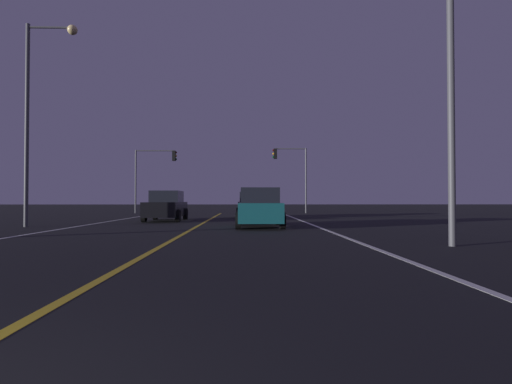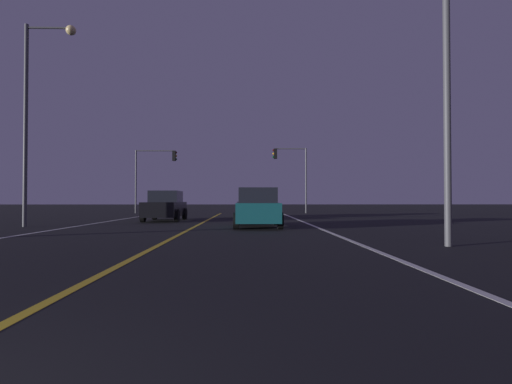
{
  "view_description": "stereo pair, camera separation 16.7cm",
  "coord_description": "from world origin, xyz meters",
  "px_view_note": "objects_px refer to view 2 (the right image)",
  "views": [
    {
      "loc": [
        2.17,
        -1.3,
        1.2
      ],
      "look_at": [
        3.07,
        33.46,
        1.86
      ],
      "focal_mm": 28.26,
      "sensor_mm": 36.0,
      "label": 1
    },
    {
      "loc": [
        2.33,
        -1.3,
        1.2
      ],
      "look_at": [
        3.07,
        33.46,
        1.86
      ],
      "focal_mm": 28.26,
      "sensor_mm": 36.0,
      "label": 2
    }
  ],
  "objects_px": {
    "car_ahead_far": "(251,205)",
    "car_lead_same_lane": "(257,208)",
    "street_lamp_right_near": "(420,62)",
    "traffic_light_near_right": "(290,165)",
    "street_lamp_left_mid": "(37,100)",
    "traffic_light_near_left": "(156,166)",
    "car_oncoming": "(165,206)"
  },
  "relations": [
    {
      "from": "street_lamp_left_mid",
      "to": "traffic_light_near_left",
      "type": "bearing_deg",
      "value": 86.2
    },
    {
      "from": "car_lead_same_lane",
      "to": "traffic_light_near_right",
      "type": "distance_m",
      "value": 18.87
    },
    {
      "from": "car_ahead_far",
      "to": "car_oncoming",
      "type": "xyz_separation_m",
      "value": [
        -4.93,
        -3.93,
        0.0
      ]
    },
    {
      "from": "car_ahead_far",
      "to": "street_lamp_right_near",
      "type": "bearing_deg",
      "value": -165.85
    },
    {
      "from": "car_ahead_far",
      "to": "traffic_light_near_right",
      "type": "bearing_deg",
      "value": -21.95
    },
    {
      "from": "car_lead_same_lane",
      "to": "traffic_light_near_left",
      "type": "xyz_separation_m",
      "value": [
        -8.6,
        18.23,
        3.35
      ]
    },
    {
      "from": "street_lamp_right_near",
      "to": "car_ahead_far",
      "type": "bearing_deg",
      "value": -75.85
    },
    {
      "from": "car_lead_same_lane",
      "to": "car_oncoming",
      "type": "height_order",
      "value": "same"
    },
    {
      "from": "car_ahead_far",
      "to": "car_oncoming",
      "type": "relative_size",
      "value": 1.0
    },
    {
      "from": "car_ahead_far",
      "to": "car_lead_same_lane",
      "type": "bearing_deg",
      "value": -178.92
    },
    {
      "from": "car_lead_same_lane",
      "to": "car_oncoming",
      "type": "bearing_deg",
      "value": 43.38
    },
    {
      "from": "car_ahead_far",
      "to": "car_lead_same_lane",
      "type": "xyz_separation_m",
      "value": [
        0.18,
        -9.34,
        0.0
      ]
    },
    {
      "from": "street_lamp_left_mid",
      "to": "car_lead_same_lane",
      "type": "bearing_deg",
      "value": -2.08
    },
    {
      "from": "traffic_light_near_right",
      "to": "street_lamp_left_mid",
      "type": "height_order",
      "value": "street_lamp_left_mid"
    },
    {
      "from": "car_lead_same_lane",
      "to": "traffic_light_near_left",
      "type": "height_order",
      "value": "traffic_light_near_left"
    },
    {
      "from": "street_lamp_right_near",
      "to": "car_oncoming",
      "type": "bearing_deg",
      "value": -54.38
    },
    {
      "from": "street_lamp_right_near",
      "to": "street_lamp_left_mid",
      "type": "distance_m",
      "value": 15.84
    },
    {
      "from": "street_lamp_right_near",
      "to": "street_lamp_left_mid",
      "type": "bearing_deg",
      "value": -29.15
    },
    {
      "from": "traffic_light_near_left",
      "to": "street_lamp_right_near",
      "type": "xyz_separation_m",
      "value": [
        12.63,
        -25.58,
        0.58
      ]
    },
    {
      "from": "traffic_light_near_left",
      "to": "street_lamp_left_mid",
      "type": "relative_size",
      "value": 0.62
    },
    {
      "from": "car_lead_same_lane",
      "to": "car_oncoming",
      "type": "relative_size",
      "value": 1.0
    },
    {
      "from": "car_ahead_far",
      "to": "traffic_light_near_left",
      "type": "height_order",
      "value": "traffic_light_near_left"
    },
    {
      "from": "car_ahead_far",
      "to": "traffic_light_near_left",
      "type": "relative_size",
      "value": 0.77
    },
    {
      "from": "car_lead_same_lane",
      "to": "car_oncoming",
      "type": "xyz_separation_m",
      "value": [
        -5.11,
        5.41,
        0.0
      ]
    },
    {
      "from": "car_ahead_far",
      "to": "street_lamp_right_near",
      "type": "height_order",
      "value": "street_lamp_right_near"
    },
    {
      "from": "car_lead_same_lane",
      "to": "traffic_light_near_left",
      "type": "bearing_deg",
      "value": 25.24
    },
    {
      "from": "car_lead_same_lane",
      "to": "traffic_light_near_right",
      "type": "bearing_deg",
      "value": -10.58
    },
    {
      "from": "car_oncoming",
      "to": "street_lamp_left_mid",
      "type": "relative_size",
      "value": 0.48
    },
    {
      "from": "car_lead_same_lane",
      "to": "street_lamp_left_mid",
      "type": "distance_m",
      "value": 10.91
    },
    {
      "from": "car_lead_same_lane",
      "to": "car_oncoming",
      "type": "distance_m",
      "value": 7.44
    },
    {
      "from": "traffic_light_near_left",
      "to": "street_lamp_right_near",
      "type": "distance_m",
      "value": 28.54
    },
    {
      "from": "car_ahead_far",
      "to": "traffic_light_near_right",
      "type": "xyz_separation_m",
      "value": [
        3.58,
        8.89,
        3.46
      ]
    }
  ]
}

